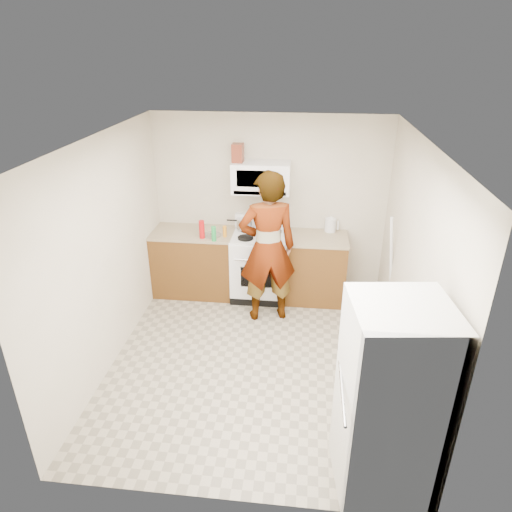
# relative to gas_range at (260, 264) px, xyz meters

# --- Properties ---
(floor) EXTENTS (3.60, 3.60, 0.00)m
(floor) POSITION_rel_gas_range_xyz_m (0.10, -1.48, -0.49)
(floor) COLOR gray
(floor) RESTS_ON ground
(back_wall) EXTENTS (3.20, 0.02, 2.50)m
(back_wall) POSITION_rel_gas_range_xyz_m (0.10, 0.31, 0.76)
(back_wall) COLOR beige
(back_wall) RESTS_ON floor
(right_wall) EXTENTS (0.02, 3.60, 2.50)m
(right_wall) POSITION_rel_gas_range_xyz_m (1.69, -1.48, 0.76)
(right_wall) COLOR beige
(right_wall) RESTS_ON floor
(cabinet_left) EXTENTS (1.12, 0.62, 0.90)m
(cabinet_left) POSITION_rel_gas_range_xyz_m (-0.94, 0.01, -0.04)
(cabinet_left) COLOR #553414
(cabinet_left) RESTS_ON floor
(counter_left) EXTENTS (1.14, 0.64, 0.03)m
(counter_left) POSITION_rel_gas_range_xyz_m (-0.94, 0.01, 0.43)
(counter_left) COLOR #9A8E68
(counter_left) RESTS_ON cabinet_left
(cabinet_right) EXTENTS (0.80, 0.62, 0.90)m
(cabinet_right) POSITION_rel_gas_range_xyz_m (0.78, 0.01, -0.04)
(cabinet_right) COLOR #553414
(cabinet_right) RESTS_ON floor
(counter_right) EXTENTS (0.82, 0.64, 0.03)m
(counter_right) POSITION_rel_gas_range_xyz_m (0.78, 0.01, 0.43)
(counter_right) COLOR #9A8E68
(counter_right) RESTS_ON cabinet_right
(gas_range) EXTENTS (0.76, 0.65, 1.13)m
(gas_range) POSITION_rel_gas_range_xyz_m (0.00, 0.00, 0.00)
(gas_range) COLOR white
(gas_range) RESTS_ON floor
(microwave) EXTENTS (0.76, 0.38, 0.40)m
(microwave) POSITION_rel_gas_range_xyz_m (0.00, 0.13, 1.21)
(microwave) COLOR white
(microwave) RESTS_ON back_wall
(person) EXTENTS (0.82, 0.65, 1.98)m
(person) POSITION_rel_gas_range_xyz_m (0.15, -0.55, 0.51)
(person) COLOR tan
(person) RESTS_ON floor
(fridge) EXTENTS (0.78, 0.78, 1.70)m
(fridge) POSITION_rel_gas_range_xyz_m (1.30, -2.97, 0.36)
(fridge) COLOR silver
(fridge) RESTS_ON floor
(kettle) EXTENTS (0.17, 0.17, 0.18)m
(kettle) POSITION_rel_gas_range_xyz_m (0.95, 0.24, 0.54)
(kettle) COLOR silver
(kettle) RESTS_ON counter_right
(jug) EXTENTS (0.15, 0.15, 0.24)m
(jug) POSITION_rel_gas_range_xyz_m (-0.30, 0.10, 1.53)
(jug) COLOR maroon
(jug) RESTS_ON microwave
(saucepan) EXTENTS (0.25, 0.25, 0.13)m
(saucepan) POSITION_rel_gas_range_xyz_m (-0.23, 0.18, 0.53)
(saucepan) COLOR silver
(saucepan) RESTS_ON gas_range
(tray) EXTENTS (0.29, 0.25, 0.05)m
(tray) POSITION_rel_gas_range_xyz_m (0.14, -0.09, 0.47)
(tray) COLOR white
(tray) RESTS_ON gas_range
(bottle_spray) EXTENTS (0.10, 0.10, 0.25)m
(bottle_spray) POSITION_rel_gas_range_xyz_m (-0.76, -0.20, 0.57)
(bottle_spray) COLOR #B90D11
(bottle_spray) RESTS_ON counter_left
(bottle_hot_sauce) EXTENTS (0.06, 0.06, 0.15)m
(bottle_hot_sauce) POSITION_rel_gas_range_xyz_m (-0.46, -0.12, 0.53)
(bottle_hot_sauce) COLOR orange
(bottle_hot_sauce) RESTS_ON counter_left
(bottle_green_cap) EXTENTS (0.08, 0.08, 0.20)m
(bottle_green_cap) POSITION_rel_gas_range_xyz_m (-0.58, -0.27, 0.55)
(bottle_green_cap) COLOR #198C3B
(bottle_green_cap) RESTS_ON counter_left
(pot_lid) EXTENTS (0.34, 0.34, 0.01)m
(pot_lid) POSITION_rel_gas_range_xyz_m (-0.65, -0.10, 0.46)
(pot_lid) COLOR silver
(pot_lid) RESTS_ON counter_left
(broom) EXTENTS (0.23, 0.26, 1.48)m
(broom) POSITION_rel_gas_range_xyz_m (1.69, -0.50, 0.26)
(broom) COLOR white
(broom) RESTS_ON floor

